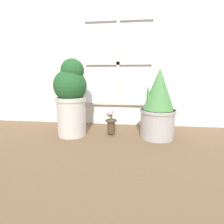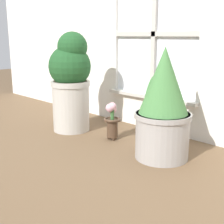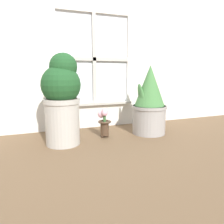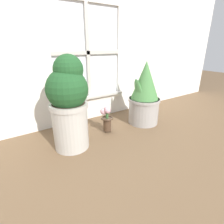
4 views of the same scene
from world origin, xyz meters
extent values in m
plane|color=brown|center=(0.00, 0.00, 0.00)|extent=(10.00, 10.00, 0.00)
cube|color=silver|center=(0.00, 0.62, 0.13)|extent=(0.75, 0.05, 0.27)
cube|color=white|center=(0.00, 0.63, 0.72)|extent=(0.75, 0.02, 0.90)
cube|color=#BCB7AD|center=(0.00, 0.61, 0.72)|extent=(0.04, 0.02, 0.90)
cube|color=#BCB7AD|center=(0.00, 0.61, 0.72)|extent=(0.75, 0.02, 0.04)
cube|color=#BCB7AD|center=(0.00, 0.58, 0.26)|extent=(0.81, 0.06, 0.02)
cylinder|color=#B7B2A8|center=(-0.41, 0.15, 0.19)|extent=(0.28, 0.28, 0.38)
cylinder|color=#B7B2A8|center=(-0.41, 0.15, 0.36)|extent=(0.29, 0.29, 0.04)
cylinder|color=#38281E|center=(-0.41, 0.15, 0.37)|extent=(0.25, 0.25, 0.01)
sphere|color=#1E4C23|center=(-0.41, 0.15, 0.49)|extent=(0.31, 0.31, 0.31)
sphere|color=#1E4C23|center=(-0.39, 0.15, 0.63)|extent=(0.22, 0.22, 0.22)
ellipsoid|color=#1E4C23|center=(-0.44, 0.23, 0.47)|extent=(0.16, 0.08, 0.19)
cylinder|color=#9E9993|center=(0.41, 0.17, 0.14)|extent=(0.31, 0.31, 0.27)
cylinder|color=#9E9993|center=(0.41, 0.17, 0.26)|extent=(0.33, 0.33, 0.03)
cylinder|color=#38281E|center=(0.41, 0.17, 0.27)|extent=(0.29, 0.29, 0.01)
cone|color=#477F42|center=(0.41, 0.17, 0.46)|extent=(0.29, 0.29, 0.38)
ellipsoid|color=#477F42|center=(0.32, 0.17, 0.37)|extent=(0.04, 0.17, 0.25)
sphere|color=#473323|center=(-0.03, 0.23, 0.01)|extent=(0.02, 0.02, 0.02)
sphere|color=#473323|center=(-0.05, 0.19, 0.01)|extent=(0.02, 0.02, 0.02)
sphere|color=#473323|center=(-0.01, 0.19, 0.01)|extent=(0.02, 0.02, 0.02)
cylinder|color=#473323|center=(-0.03, 0.20, 0.08)|extent=(0.08, 0.08, 0.13)
torus|color=#473323|center=(-0.03, 0.20, 0.14)|extent=(0.12, 0.12, 0.02)
cylinder|color=#386633|center=(-0.03, 0.20, 0.18)|extent=(0.03, 0.03, 0.07)
sphere|color=#DB9EAD|center=(-0.03, 0.20, 0.24)|extent=(0.06, 0.06, 0.06)
sphere|color=#DB9EAD|center=(-0.05, 0.23, 0.21)|extent=(0.06, 0.06, 0.06)
sphere|color=#DB9EAD|center=(-0.04, 0.19, 0.23)|extent=(0.06, 0.06, 0.06)
camera|label=1|loc=(0.18, -1.46, 0.58)|focal=28.00mm
camera|label=2|loc=(1.44, -1.27, 0.71)|focal=50.00mm
camera|label=3|loc=(-0.66, -1.62, 0.59)|focal=35.00mm
camera|label=4|loc=(-0.85, -1.09, 0.80)|focal=28.00mm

